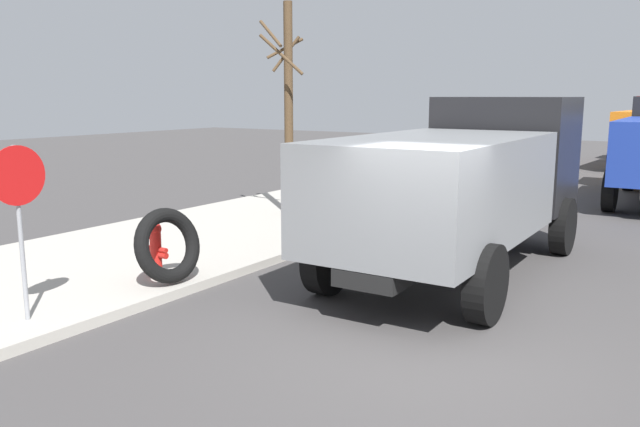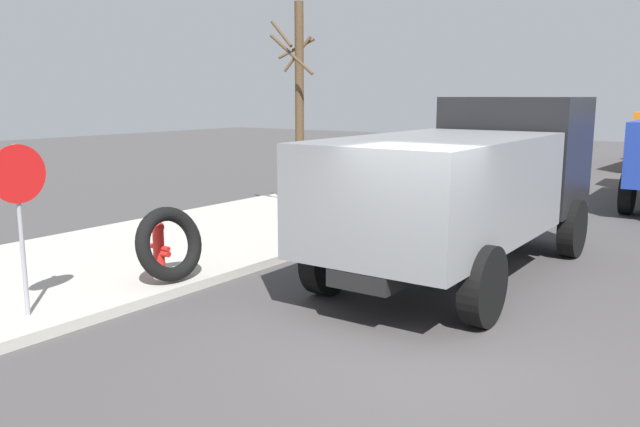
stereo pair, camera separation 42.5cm
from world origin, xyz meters
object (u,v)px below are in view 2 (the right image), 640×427
(loose_tire, at_px, (169,244))
(dump_truck_gray, at_px, (469,180))
(fire_hydrant, at_px, (159,246))
(stop_sign, at_px, (19,198))
(bare_tree, at_px, (299,104))

(loose_tire, height_order, dump_truck_gray, dump_truck_gray)
(fire_hydrant, height_order, loose_tire, loose_tire)
(loose_tire, distance_m, stop_sign, 2.43)
(fire_hydrant, bearing_deg, dump_truck_gray, -45.95)
(bare_tree, bearing_deg, stop_sign, -168.12)
(loose_tire, distance_m, dump_truck_gray, 5.11)
(dump_truck_gray, height_order, bare_tree, bare_tree)
(loose_tire, height_order, bare_tree, bare_tree)
(dump_truck_gray, bearing_deg, stop_sign, 149.21)
(fire_hydrant, relative_size, dump_truck_gray, 0.13)
(fire_hydrant, relative_size, stop_sign, 0.39)
(fire_hydrant, xyz_separation_m, dump_truck_gray, (3.64, -3.76, 0.99))
(stop_sign, relative_size, dump_truck_gray, 0.32)
(fire_hydrant, xyz_separation_m, loose_tire, (-0.18, -0.46, 0.13))
(stop_sign, height_order, dump_truck_gray, dump_truck_gray)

